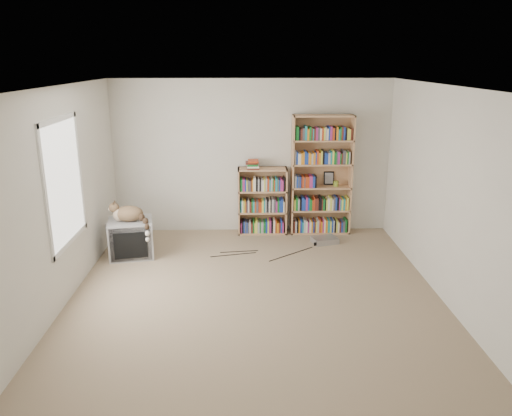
{
  "coord_description": "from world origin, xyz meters",
  "views": [
    {
      "loc": [
        -0.13,
        -5.54,
        2.79
      ],
      "look_at": [
        0.03,
        1.0,
        0.83
      ],
      "focal_mm": 35.0,
      "sensor_mm": 36.0,
      "label": 1
    }
  ],
  "objects_px": {
    "crt_tv": "(131,238)",
    "bookcase_short": "(262,203)",
    "cat": "(131,216)",
    "bookcase_tall": "(321,178)",
    "dvd_player": "(325,240)"
  },
  "relations": [
    {
      "from": "dvd_player",
      "to": "bookcase_tall",
      "type": "bearing_deg",
      "value": 75.39
    },
    {
      "from": "bookcase_tall",
      "to": "bookcase_short",
      "type": "relative_size",
      "value": 1.77
    },
    {
      "from": "cat",
      "to": "bookcase_short",
      "type": "relative_size",
      "value": 0.57
    },
    {
      "from": "cat",
      "to": "bookcase_short",
      "type": "xyz_separation_m",
      "value": [
        1.92,
        1.05,
        -0.12
      ]
    },
    {
      "from": "bookcase_tall",
      "to": "bookcase_short",
      "type": "height_order",
      "value": "bookcase_tall"
    },
    {
      "from": "cat",
      "to": "bookcase_short",
      "type": "bearing_deg",
      "value": 25.63
    },
    {
      "from": "crt_tv",
      "to": "bookcase_tall",
      "type": "relative_size",
      "value": 0.37
    },
    {
      "from": "crt_tv",
      "to": "bookcase_short",
      "type": "bearing_deg",
      "value": 15.71
    },
    {
      "from": "cat",
      "to": "dvd_player",
      "type": "xyz_separation_m",
      "value": [
        2.89,
        0.52,
        -0.58
      ]
    },
    {
      "from": "bookcase_short",
      "to": "dvd_player",
      "type": "height_order",
      "value": "bookcase_short"
    },
    {
      "from": "dvd_player",
      "to": "bookcase_short",
      "type": "bearing_deg",
      "value": 135.61
    },
    {
      "from": "bookcase_short",
      "to": "cat",
      "type": "bearing_deg",
      "value": -151.27
    },
    {
      "from": "cat",
      "to": "crt_tv",
      "type": "bearing_deg",
      "value": 117.27
    },
    {
      "from": "bookcase_tall",
      "to": "cat",
      "type": "bearing_deg",
      "value": -159.91
    },
    {
      "from": "cat",
      "to": "bookcase_tall",
      "type": "bearing_deg",
      "value": 16.99
    }
  ]
}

